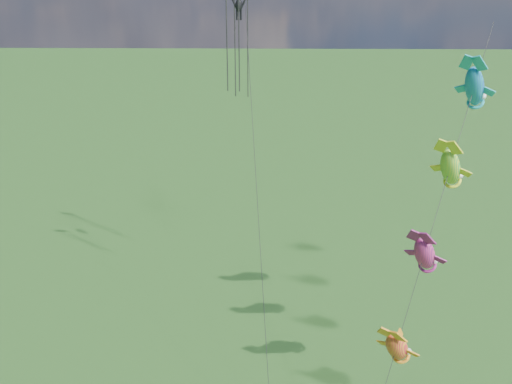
{
  "coord_description": "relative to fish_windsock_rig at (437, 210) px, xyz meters",
  "views": [
    {
      "loc": [
        12.26,
        -18.92,
        22.1
      ],
      "look_at": [
        11.63,
        9.88,
        10.7
      ],
      "focal_mm": 40.0,
      "sensor_mm": 36.0,
      "label": 1
    }
  ],
  "objects": [
    {
      "name": "parafoil_rig",
      "position": [
        -10.18,
        9.44,
        8.63
      ],
      "size": [
        3.18,
        17.33,
        23.98
      ],
      "rotation": [
        0.0,
        0.0,
        0.21
      ],
      "color": "brown",
      "rests_on": "ground"
    },
    {
      "name": "fish_windsock_rig",
      "position": [
        0.0,
        0.0,
        0.0
      ],
      "size": [
        8.47,
        13.66,
        19.38
      ],
      "rotation": [
        0.0,
        0.0,
        -0.23
      ],
      "color": "brown",
      "rests_on": "ground"
    }
  ]
}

